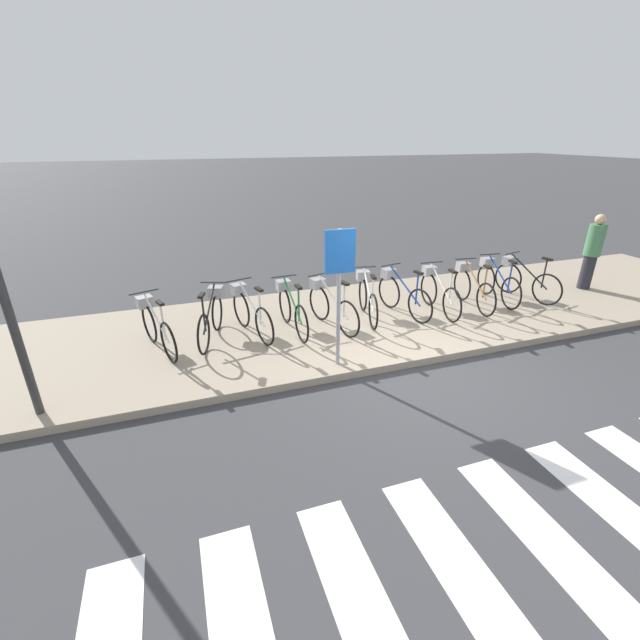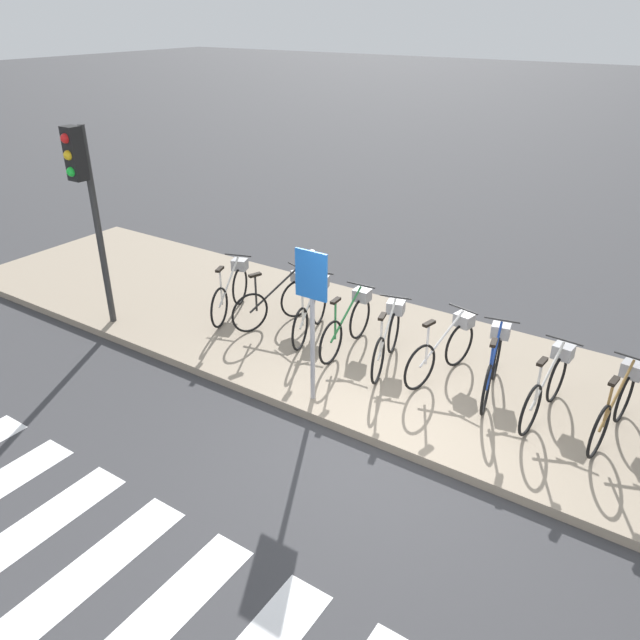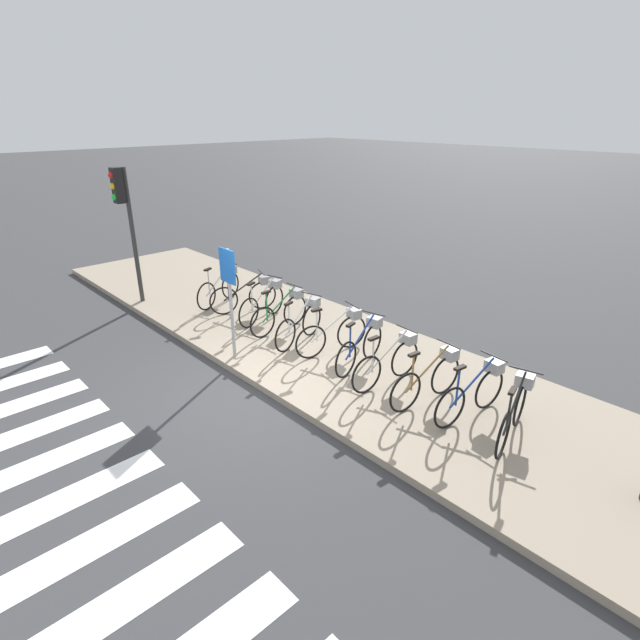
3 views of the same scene
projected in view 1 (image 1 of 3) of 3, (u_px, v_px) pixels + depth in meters
The scene contains 15 objects.
ground_plane at pixel (414, 367), 6.58m from camera, with size 120.00×120.00×0.00m, color #38383A.
sidewalk at pixel (365, 319), 8.12m from camera, with size 17.81×3.61×0.12m.
parked_bicycle_0 at pixel (156, 325), 6.72m from camera, with size 0.63×1.46×0.94m.
parked_bicycle_1 at pixel (212, 315), 7.08m from camera, with size 0.65×1.46×0.94m.
parked_bicycle_2 at pixel (249, 310), 7.27m from camera, with size 0.56×1.49×0.94m.
parked_bicycle_3 at pixel (291, 307), 7.41m from camera, with size 0.46×1.53×0.94m.
parked_bicycle_4 at pixel (330, 304), 7.55m from camera, with size 0.54×1.50×0.94m.
parked_bicycle_5 at pixel (367, 296), 7.91m from camera, with size 0.50×1.51×0.94m.
parked_bicycle_6 at pixel (401, 292), 8.09m from camera, with size 0.48×1.51×0.94m.
parked_bicycle_7 at pixel (438, 290), 8.20m from camera, with size 0.46×1.53×0.94m.
parked_bicycle_8 at pixel (472, 285), 8.45m from camera, with size 0.46×1.53×0.94m.
parked_bicycle_9 at pixel (496, 280), 8.76m from camera, with size 0.46×1.53×0.94m.
parked_bicycle_10 at pixel (523, 278), 8.90m from camera, with size 0.52×1.50×0.94m.
pedestrian at pixel (592, 251), 9.24m from camera, with size 0.34×0.34×1.63m.
sign_post at pixel (339, 276), 5.88m from camera, with size 0.44×0.07×2.03m.
Camera 1 is at (-3.23, -4.95, 3.31)m, focal length 24.00 mm.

